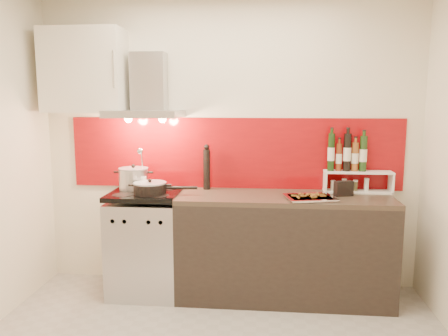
# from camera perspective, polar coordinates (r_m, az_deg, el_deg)

# --- Properties ---
(back_wall) EXTENTS (3.40, 0.02, 2.60)m
(back_wall) POSITION_cam_1_polar(r_m,az_deg,el_deg) (3.97, 0.62, 3.12)
(back_wall) COLOR silver
(back_wall) RESTS_ON ground
(backsplash) EXTENTS (3.00, 0.02, 0.64)m
(backsplash) POSITION_cam_1_polar(r_m,az_deg,el_deg) (3.96, 1.32, 1.95)
(backsplash) COLOR maroon
(backsplash) RESTS_ON back_wall
(range_stove) EXTENTS (0.60, 0.60, 0.91)m
(range_stove) POSITION_cam_1_polar(r_m,az_deg,el_deg) (3.98, -10.03, -9.67)
(range_stove) COLOR #B7B7BA
(range_stove) RESTS_ON ground
(counter) EXTENTS (1.80, 0.60, 0.90)m
(counter) POSITION_cam_1_polar(r_m,az_deg,el_deg) (3.85, 7.77, -10.13)
(counter) COLOR black
(counter) RESTS_ON ground
(range_hood) EXTENTS (0.62, 0.50, 0.61)m
(range_hood) POSITION_cam_1_polar(r_m,az_deg,el_deg) (3.92, -9.98, 9.40)
(range_hood) COLOR #B7B7BA
(range_hood) RESTS_ON back_wall
(upper_cabinet) EXTENTS (0.70, 0.35, 0.72)m
(upper_cabinet) POSITION_cam_1_polar(r_m,az_deg,el_deg) (4.09, -17.72, 11.99)
(upper_cabinet) COLOR silver
(upper_cabinet) RESTS_ON back_wall
(stock_pot) EXTENTS (0.26, 0.26, 0.23)m
(stock_pot) POSITION_cam_1_polar(r_m,az_deg,el_deg) (3.97, -11.72, -1.35)
(stock_pot) COLOR #B7B7BA
(stock_pot) RESTS_ON range_stove
(saute_pan) EXTENTS (0.54, 0.28, 0.13)m
(saute_pan) POSITION_cam_1_polar(r_m,az_deg,el_deg) (3.75, -9.53, -2.58)
(saute_pan) COLOR black
(saute_pan) RESTS_ON range_stove
(utensil_jar) EXTENTS (0.08, 0.12, 0.39)m
(utensil_jar) POSITION_cam_1_polar(r_m,az_deg,el_deg) (3.88, -10.71, -1.36)
(utensil_jar) COLOR silver
(utensil_jar) RESTS_ON range_stove
(pepper_mill) EXTENTS (0.06, 0.06, 0.41)m
(pepper_mill) POSITION_cam_1_polar(r_m,az_deg,el_deg) (3.92, -2.27, 0.05)
(pepper_mill) COLOR black
(pepper_mill) RESTS_ON counter
(step_shelf) EXTENTS (0.58, 0.16, 0.51)m
(step_shelf) POSITION_cam_1_polar(r_m,az_deg,el_deg) (3.94, 16.35, 0.19)
(step_shelf) COLOR white
(step_shelf) RESTS_ON counter
(caddy_box) EXTENTS (0.17, 0.12, 0.13)m
(caddy_box) POSITION_cam_1_polar(r_m,az_deg,el_deg) (3.80, 15.34, -2.64)
(caddy_box) COLOR black
(caddy_box) RESTS_ON counter
(baking_tray) EXTENTS (0.44, 0.37, 0.03)m
(baking_tray) POSITION_cam_1_polar(r_m,az_deg,el_deg) (3.61, 11.17, -3.78)
(baking_tray) COLOR silver
(baking_tray) RESTS_ON counter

